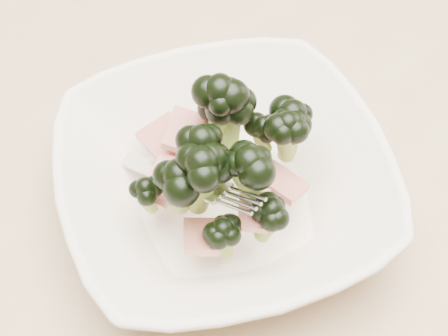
% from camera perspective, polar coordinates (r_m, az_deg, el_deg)
% --- Properties ---
extents(dining_table, '(1.20, 0.80, 0.75)m').
position_cam_1_polar(dining_table, '(0.67, 4.66, -0.06)').
color(dining_table, tan).
rests_on(dining_table, ground).
extents(broccoli_dish, '(0.34, 0.34, 0.13)m').
position_cam_1_polar(broccoli_dish, '(0.49, 0.02, -0.76)').
color(broccoli_dish, beige).
rests_on(broccoli_dish, dining_table).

